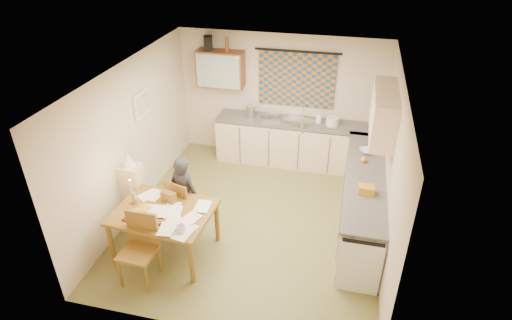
% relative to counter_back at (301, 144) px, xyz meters
% --- Properties ---
extents(floor, '(4.00, 4.50, 0.02)m').
position_rel_counter_back_xyz_m(floor, '(-0.48, -1.95, -0.46)').
color(floor, olive).
rests_on(floor, ground).
extents(ceiling, '(4.00, 4.50, 0.02)m').
position_rel_counter_back_xyz_m(ceiling, '(-0.48, -1.95, 2.06)').
color(ceiling, white).
rests_on(ceiling, floor).
extents(wall_back, '(4.00, 0.02, 2.50)m').
position_rel_counter_back_xyz_m(wall_back, '(-0.48, 0.31, 0.80)').
color(wall_back, beige).
rests_on(wall_back, floor).
extents(wall_front, '(4.00, 0.02, 2.50)m').
position_rel_counter_back_xyz_m(wall_front, '(-0.48, -4.21, 0.80)').
color(wall_front, beige).
rests_on(wall_front, floor).
extents(wall_left, '(0.02, 4.50, 2.50)m').
position_rel_counter_back_xyz_m(wall_left, '(-2.49, -1.95, 0.80)').
color(wall_left, beige).
rests_on(wall_left, floor).
extents(wall_right, '(0.02, 4.50, 2.50)m').
position_rel_counter_back_xyz_m(wall_right, '(1.53, -1.95, 0.80)').
color(wall_right, beige).
rests_on(wall_right, floor).
extents(window_blind, '(1.45, 0.03, 1.05)m').
position_rel_counter_back_xyz_m(window_blind, '(-0.18, 0.27, 1.20)').
color(window_blind, navy).
rests_on(window_blind, wall_back).
extents(curtain_rod, '(1.60, 0.04, 0.04)m').
position_rel_counter_back_xyz_m(curtain_rod, '(-0.18, 0.25, 1.75)').
color(curtain_rod, black).
rests_on(curtain_rod, wall_back).
extents(wall_cabinet, '(0.90, 0.34, 0.70)m').
position_rel_counter_back_xyz_m(wall_cabinet, '(-1.63, 0.13, 1.35)').
color(wall_cabinet, brown).
rests_on(wall_cabinet, wall_back).
extents(wall_cabinet_glass, '(0.84, 0.02, 0.64)m').
position_rel_counter_back_xyz_m(wall_cabinet_glass, '(-1.63, -0.04, 1.35)').
color(wall_cabinet_glass, '#99B2A5').
rests_on(wall_cabinet_glass, wall_back).
extents(upper_cabinet_right, '(0.34, 1.30, 0.70)m').
position_rel_counter_back_xyz_m(upper_cabinet_right, '(1.35, -1.40, 1.40)').
color(upper_cabinet_right, beige).
rests_on(upper_cabinet_right, wall_right).
extents(framed_print, '(0.04, 0.50, 0.40)m').
position_rel_counter_back_xyz_m(framed_print, '(-2.45, -1.55, 1.25)').
color(framed_print, white).
rests_on(framed_print, wall_left).
extents(print_canvas, '(0.01, 0.42, 0.32)m').
position_rel_counter_back_xyz_m(print_canvas, '(-2.42, -1.55, 1.25)').
color(print_canvas, beige).
rests_on(print_canvas, wall_left).
extents(counter_back, '(3.30, 0.62, 0.92)m').
position_rel_counter_back_xyz_m(counter_back, '(0.00, 0.00, 0.00)').
color(counter_back, beige).
rests_on(counter_back, floor).
extents(counter_right, '(0.62, 2.95, 0.92)m').
position_rel_counter_back_xyz_m(counter_right, '(1.22, -1.65, -0.00)').
color(counter_right, beige).
rests_on(counter_right, floor).
extents(stove, '(0.55, 0.55, 0.86)m').
position_rel_counter_back_xyz_m(stove, '(1.22, -2.90, -0.02)').
color(stove, white).
rests_on(stove, floor).
extents(sink, '(0.68, 0.63, 0.10)m').
position_rel_counter_back_xyz_m(sink, '(-0.09, 0.00, 0.43)').
color(sink, silver).
rests_on(sink, counter_back).
extents(tap, '(0.04, 0.04, 0.28)m').
position_rel_counter_back_xyz_m(tap, '(-0.02, 0.18, 0.61)').
color(tap, silver).
rests_on(tap, counter_back).
extents(dish_rack, '(0.42, 0.39, 0.06)m').
position_rel_counter_back_xyz_m(dish_rack, '(-0.62, 0.00, 0.50)').
color(dish_rack, silver).
rests_on(dish_rack, counter_back).
extents(kettle, '(0.23, 0.23, 0.24)m').
position_rel_counter_back_xyz_m(kettle, '(-1.01, 0.00, 0.59)').
color(kettle, silver).
rests_on(kettle, counter_back).
extents(mixing_bowl, '(0.28, 0.28, 0.16)m').
position_rel_counter_back_xyz_m(mixing_bowl, '(0.57, 0.00, 0.55)').
color(mixing_bowl, white).
rests_on(mixing_bowl, counter_back).
extents(soap_bottle, '(0.14, 0.14, 0.21)m').
position_rel_counter_back_xyz_m(soap_bottle, '(0.32, 0.05, 0.58)').
color(soap_bottle, white).
rests_on(soap_bottle, counter_back).
extents(bowl, '(0.37, 0.37, 0.06)m').
position_rel_counter_back_xyz_m(bowl, '(1.22, -0.94, 0.50)').
color(bowl, white).
rests_on(bowl, counter_right).
extents(orange_bag, '(0.22, 0.16, 0.12)m').
position_rel_counter_back_xyz_m(orange_bag, '(1.22, -2.15, 0.53)').
color(orange_bag, orange).
rests_on(orange_bag, counter_right).
extents(fruit_orange, '(0.10, 0.10, 0.10)m').
position_rel_counter_back_xyz_m(fruit_orange, '(1.17, -1.27, 0.52)').
color(fruit_orange, orange).
rests_on(fruit_orange, counter_right).
extents(speaker, '(0.22, 0.24, 0.26)m').
position_rel_counter_back_xyz_m(speaker, '(-1.85, 0.13, 1.83)').
color(speaker, black).
rests_on(speaker, wall_cabinet).
extents(bottle_green, '(0.07, 0.07, 0.26)m').
position_rel_counter_back_xyz_m(bottle_green, '(-1.80, 0.13, 1.83)').
color(bottle_green, '#195926').
rests_on(bottle_green, wall_cabinet).
extents(bottle_brown, '(0.07, 0.07, 0.26)m').
position_rel_counter_back_xyz_m(bottle_brown, '(-1.49, 0.13, 1.83)').
color(bottle_brown, brown).
rests_on(bottle_brown, wall_cabinet).
extents(dining_table, '(1.42, 1.12, 0.75)m').
position_rel_counter_back_xyz_m(dining_table, '(-1.54, -3.00, -0.07)').
color(dining_table, brown).
rests_on(dining_table, floor).
extents(chair_far, '(0.53, 0.53, 0.95)m').
position_rel_counter_back_xyz_m(chair_far, '(-1.47, -2.43, -0.16)').
color(chair_far, brown).
rests_on(chair_far, floor).
extents(chair_near, '(0.47, 0.47, 1.01)m').
position_rel_counter_back_xyz_m(chair_near, '(-1.66, -3.59, -0.14)').
color(chair_near, brown).
rests_on(chair_near, floor).
extents(person, '(0.65, 0.57, 1.32)m').
position_rel_counter_back_xyz_m(person, '(-1.44, -2.44, 0.21)').
color(person, black).
rests_on(person, floor).
extents(shelf_stand, '(0.32, 0.30, 1.05)m').
position_rel_counter_back_xyz_m(shelf_stand, '(-2.32, -2.43, 0.07)').
color(shelf_stand, beige).
rests_on(shelf_stand, floor).
extents(lampshade, '(0.20, 0.20, 0.22)m').
position_rel_counter_back_xyz_m(lampshade, '(-2.32, -2.43, 0.71)').
color(lampshade, white).
rests_on(lampshade, shelf_stand).
extents(letter_rack, '(0.24, 0.15, 0.16)m').
position_rel_counter_back_xyz_m(letter_rack, '(-1.55, -2.77, 0.38)').
color(letter_rack, brown).
rests_on(letter_rack, dining_table).
extents(mug, '(0.20, 0.20, 0.10)m').
position_rel_counter_back_xyz_m(mug, '(-1.12, -3.38, 0.35)').
color(mug, white).
rests_on(mug, dining_table).
extents(magazine, '(0.23, 0.28, 0.02)m').
position_rel_counter_back_xyz_m(magazine, '(-1.99, -3.23, 0.31)').
color(magazine, maroon).
rests_on(magazine, dining_table).
extents(book, '(0.27, 0.32, 0.02)m').
position_rel_counter_back_xyz_m(book, '(-1.94, -3.07, 0.31)').
color(book, orange).
rests_on(book, dining_table).
extents(orange_box, '(0.14, 0.11, 0.04)m').
position_rel_counter_back_xyz_m(orange_box, '(-1.87, -3.28, 0.32)').
color(orange_box, orange).
rests_on(orange_box, dining_table).
extents(eyeglasses, '(0.13, 0.06, 0.02)m').
position_rel_counter_back_xyz_m(eyeglasses, '(-1.40, -3.31, 0.31)').
color(eyeglasses, black).
rests_on(eyeglasses, dining_table).
extents(candle_holder, '(0.06, 0.06, 0.18)m').
position_rel_counter_back_xyz_m(candle_holder, '(-2.01, -2.93, 0.39)').
color(candle_holder, silver).
rests_on(candle_holder, dining_table).
extents(candle, '(0.03, 0.03, 0.22)m').
position_rel_counter_back_xyz_m(candle, '(-2.03, -2.94, 0.59)').
color(candle, white).
rests_on(candle, dining_table).
extents(candle_flame, '(0.02, 0.02, 0.02)m').
position_rel_counter_back_xyz_m(candle_flame, '(-2.01, -2.95, 0.71)').
color(candle_flame, '#FFCC66').
rests_on(candle_flame, dining_table).
extents(papers, '(1.16, 1.06, 0.02)m').
position_rel_counter_back_xyz_m(papers, '(-1.38, -3.07, 0.31)').
color(papers, white).
rests_on(papers, dining_table).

